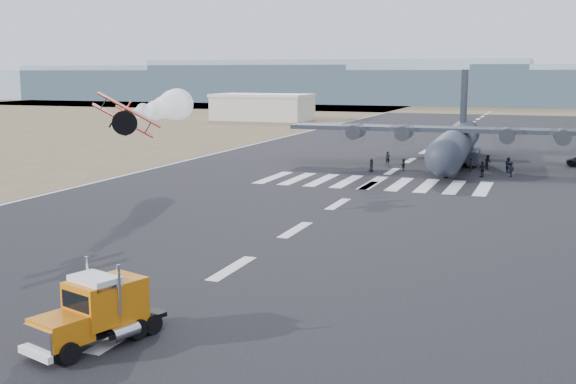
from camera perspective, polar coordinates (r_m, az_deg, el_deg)
The scene contains 20 objects.
ground at distance 36.01m, azimuth -12.54°, elevation -10.72°, with size 500.00×500.00×0.00m, color black.
scrub_far at distance 259.26m, azimuth 16.12°, elevation 6.38°, with size 500.00×80.00×0.00m, color brown.
runway_markings at distance 91.06m, azimuth 8.20°, elevation 1.62°, with size 60.00×260.00×0.01m, color silver, non-canonical shape.
ridge_seg_a at distance 358.83m, azimuth -16.55°, elevation 8.16°, with size 150.00×50.00×13.00m, color #7D929F.
ridge_seg_b at distance 324.36m, azimuth -7.20°, elevation 8.55°, with size 150.00×50.00×15.00m, color #7D929F.
ridge_seg_c at distance 300.19m, azimuth 4.03°, elevation 8.72°, with size 150.00×50.00×17.00m, color #7D929F.
ridge_seg_d at distance 288.96m, azimuth 16.62°, elevation 7.93°, with size 150.00×50.00×13.00m, color #7D929F.
hangar_left at distance 187.33m, azimuth -2.02°, elevation 6.75°, with size 24.50×14.50×6.70m.
semi_truck at distance 34.35m, azimuth -14.85°, elevation -9.02°, with size 4.14×7.27×3.21m.
aerobatic_biplane at distance 61.20m, azimuth -12.83°, elevation 5.89°, with size 4.95×5.31×4.11m.
smoke_trail at distance 79.01m, azimuth -9.18°, elevation 6.86°, with size 7.91×21.05×3.58m.
transport_aircraft at distance 98.80m, azimuth 13.14°, elevation 3.98°, with size 43.73×36.01×12.64m.
crew_a at distance 97.41m, azimuth 7.88°, elevation 2.66°, with size 0.65×0.54×1.79m, color black.
crew_b at distance 93.16m, azimuth 17.02°, elevation 2.06°, with size 0.92×0.57×1.90m, color black.
crew_c at distance 89.26m, azimuth 17.17°, elevation 1.75°, with size 1.22×0.57×1.89m, color black.
crew_d at distance 88.26m, azimuth 15.10°, elevation 1.75°, with size 1.10×0.56×1.88m, color black.
crew_e at distance 90.49m, azimuth 6.59°, elevation 2.14°, with size 0.82×0.50×1.67m, color black.
crew_f at distance 91.79m, azimuth 9.10°, elevation 2.15°, with size 1.44×0.47×1.56m, color black.
crew_g at distance 92.69m, azimuth 14.22°, elevation 2.10°, with size 0.64×0.52×1.74m, color black.
crew_h at distance 95.55m, azimuth 15.51°, elevation 2.30°, with size 0.91×0.56×1.88m, color black.
Camera 1 is at (18.56, -28.30, 12.29)m, focal length 45.00 mm.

